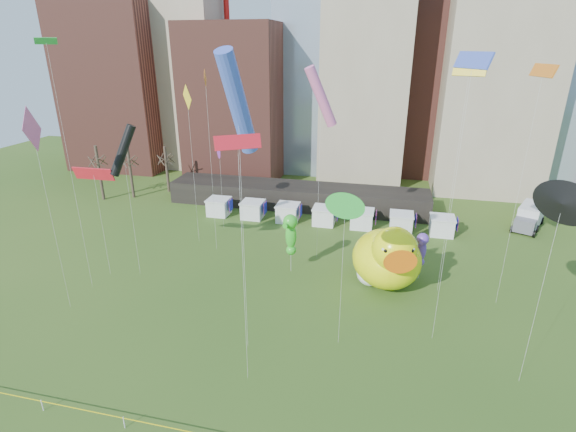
% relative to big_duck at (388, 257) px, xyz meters
% --- Properties ---
extents(skyline, '(101.00, 23.00, 68.00)m').
position_rel_big_duck_xyz_m(skyline, '(-7.23, 39.63, 18.19)').
color(skyline, brown).
rests_on(skyline, ground).
extents(pavilion, '(38.00, 6.00, 3.20)m').
position_rel_big_duck_xyz_m(pavilion, '(-13.48, 20.57, -1.65)').
color(pavilion, black).
rests_on(pavilion, ground).
extents(vendor_tents, '(33.24, 2.80, 2.40)m').
position_rel_big_duck_xyz_m(vendor_tents, '(-8.46, 14.57, -2.14)').
color(vendor_tents, white).
rests_on(vendor_tents, ground).
extents(bare_trees, '(8.44, 6.44, 8.50)m').
position_rel_big_duck_xyz_m(bare_trees, '(-39.65, 19.11, 0.76)').
color(bare_trees, '#382B21').
rests_on(bare_trees, ground).
extents(big_duck, '(8.36, 9.92, 7.07)m').
position_rel_big_duck_xyz_m(big_duck, '(0.00, 0.00, 0.00)').
color(big_duck, '#F8FF0D').
rests_on(big_duck, ground).
extents(small_duck, '(3.56, 4.36, 3.16)m').
position_rel_big_duck_xyz_m(small_duck, '(-1.47, -0.11, -1.80)').
color(small_duck, white).
rests_on(small_duck, ground).
extents(seahorse_green, '(1.85, 2.13, 6.48)m').
position_rel_big_duck_xyz_m(seahorse_green, '(-9.89, 0.73, 1.36)').
color(seahorse_green, silver).
rests_on(seahorse_green, ground).
extents(seahorse_purple, '(1.42, 1.67, 5.10)m').
position_rel_big_duck_xyz_m(seahorse_purple, '(3.26, 2.24, 0.36)').
color(seahorse_purple, silver).
rests_on(seahorse_purple, ground).
extents(box_truck, '(5.08, 7.27, 2.91)m').
position_rel_big_duck_xyz_m(box_truck, '(17.96, 19.79, -1.75)').
color(box_truck, silver).
rests_on(box_truck, ground).
extents(kite_0, '(4.16, 0.63, 11.51)m').
position_rel_big_duck_xyz_m(kite_0, '(-28.26, -4.14, 7.61)').
color(kite_0, silver).
rests_on(kite_0, ground).
extents(kite_1, '(3.57, 2.76, 20.68)m').
position_rel_big_duck_xyz_m(kite_1, '(-7.76, 4.65, 14.40)').
color(kite_1, silver).
rests_on(kite_1, ground).
extents(kite_2, '(2.07, 2.24, 14.89)m').
position_rel_big_duck_xyz_m(kite_2, '(9.65, -11.30, 10.27)').
color(kite_2, silver).
rests_on(kite_2, ground).
extents(kite_3, '(1.41, 1.35, 22.98)m').
position_rel_big_duck_xyz_m(kite_3, '(-28.43, -6.87, 18.86)').
color(kite_3, silver).
rests_on(kite_3, ground).
extents(kite_4, '(2.55, 1.37, 20.85)m').
position_rel_big_duck_xyz_m(kite_4, '(4.99, 0.21, 16.99)').
color(kite_4, silver).
rests_on(kite_4, ground).
extents(kite_5, '(1.80, 4.21, 22.37)m').
position_rel_big_duck_xyz_m(kite_5, '(-10.46, -12.06, 15.65)').
color(kite_5, silver).
rests_on(kite_5, ground).
extents(kite_6, '(1.18, 3.19, 21.08)m').
position_rel_big_duck_xyz_m(kite_6, '(10.13, -0.79, 17.21)').
color(kite_6, silver).
rests_on(kite_6, ground).
extents(kite_7, '(1.07, 1.54, 11.06)m').
position_rel_big_duck_xyz_m(kite_7, '(-21.14, 10.27, 6.94)').
color(kite_7, silver).
rests_on(kite_7, ground).
extents(kite_8, '(2.54, 1.78, 17.58)m').
position_rel_big_duck_xyz_m(kite_8, '(-9.36, -15.42, 13.78)').
color(kite_8, silver).
rests_on(kite_8, ground).
extents(kite_9, '(1.45, 3.40, 18.10)m').
position_rel_big_duck_xyz_m(kite_9, '(-28.12, -10.48, 12.85)').
color(kite_9, silver).
rests_on(kite_9, ground).
extents(kite_10, '(2.90, 2.26, 15.63)m').
position_rel_big_duck_xyz_m(kite_10, '(-25.19, -3.43, 9.91)').
color(kite_10, silver).
rests_on(kite_10, ground).
extents(kite_11, '(1.99, 0.68, 12.77)m').
position_rel_big_duck_xyz_m(kite_11, '(-3.48, -9.90, 8.52)').
color(kite_11, silver).
rests_on(kite_11, ground).
extents(kite_12, '(1.88, 1.91, 18.48)m').
position_rel_big_duck_xyz_m(kite_12, '(-22.57, 5.59, 13.56)').
color(kite_12, silver).
rests_on(kite_12, ground).
extents(kite_13, '(2.00, 3.32, 22.02)m').
position_rel_big_duck_xyz_m(kite_13, '(3.96, -7.63, 18.11)').
color(kite_13, silver).
rests_on(kite_13, ground).
extents(kite_14, '(0.54, 1.71, 20.15)m').
position_rel_big_duck_xyz_m(kite_14, '(-19.67, 4.12, 15.09)').
color(kite_14, silver).
rests_on(kite_14, ground).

